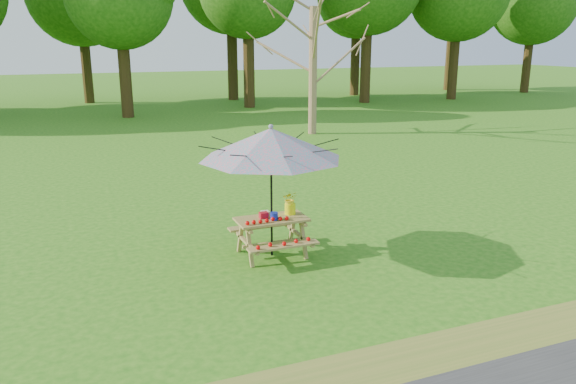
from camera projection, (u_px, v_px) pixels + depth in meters
name	position (u px, v px, depth m)	size (l,w,h in m)	color
ground	(437.00, 255.00, 9.69)	(120.00, 120.00, 0.00)	#256813
drygrass_strip	(570.00, 330.00, 7.18)	(120.00, 1.20, 0.01)	olive
picnic_table	(272.00, 237.00, 9.60)	(1.20, 1.32, 0.67)	olive
patio_umbrella	(271.00, 144.00, 9.17)	(2.61, 2.61, 2.27)	black
produce_bins	(269.00, 215.00, 9.50)	(0.26, 0.44, 0.13)	#B00E20
tomatoes_row	(267.00, 220.00, 9.29)	(0.77, 0.13, 0.07)	#EB0808
flower_bucket	(290.00, 202.00, 9.68)	(0.31, 0.29, 0.41)	#F9FF0D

